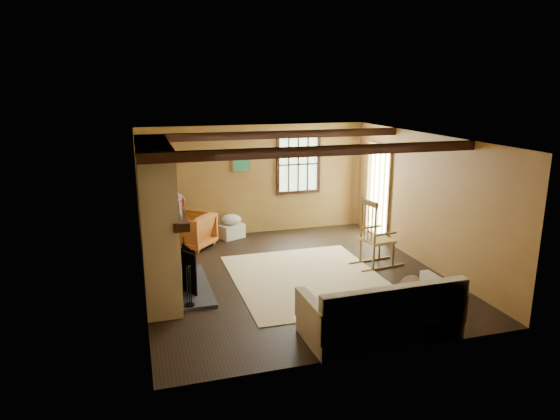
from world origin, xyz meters
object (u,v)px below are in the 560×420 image
object	(u,v)px
rocking_chair	(375,238)
armchair	(192,231)
fireplace	(159,225)
sofa	(382,315)
laundry_basket	(231,231)

from	to	relation	value
rocking_chair	armchair	size ratio (longest dim) A/B	1.61
fireplace	rocking_chair	bearing A→B (deg)	1.12
sofa	armchair	world-z (taller)	sofa
fireplace	rocking_chair	distance (m)	3.86
fireplace	sofa	bearing A→B (deg)	-41.35
rocking_chair	armchair	xyz separation A→B (m)	(-3.08, 2.01, -0.17)
rocking_chair	sofa	distance (m)	2.70
fireplace	sofa	world-z (taller)	fireplace
fireplace	laundry_basket	size ratio (longest dim) A/B	4.80
rocking_chair	laundry_basket	size ratio (longest dim) A/B	2.51
sofa	laundry_basket	xyz separation A→B (m)	(-1.06, 4.86, -0.15)
laundry_basket	rocking_chair	bearing A→B (deg)	-47.79
rocking_chair	sofa	xyz separation A→B (m)	(-1.14, -2.44, -0.23)
armchair	fireplace	bearing A→B (deg)	21.71
rocking_chair	laundry_basket	distance (m)	3.29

